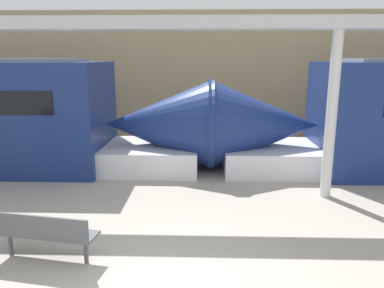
# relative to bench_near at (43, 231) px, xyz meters

# --- Properties ---
(station_wall) EXTENTS (56.00, 0.20, 5.00)m
(station_wall) POSITION_rel_bench_near_xyz_m (1.99, 9.68, 1.98)
(station_wall) COLOR tan
(station_wall) RESTS_ON ground_plane
(bench_near) EXTENTS (1.76, 0.72, 0.84)m
(bench_near) POSITION_rel_bench_near_xyz_m (0.00, 0.00, 0.00)
(bench_near) COLOR #4C4F54
(bench_near) RESTS_ON ground_plane
(support_column_near) EXTENTS (0.24, 0.24, 3.81)m
(support_column_near) POSITION_rel_bench_near_xyz_m (5.45, 3.10, 1.38)
(support_column_near) COLOR silver
(support_column_near) RESTS_ON ground_plane
(canopy_beam) EXTENTS (28.00, 0.60, 0.28)m
(canopy_beam) POSITION_rel_bench_near_xyz_m (5.45, 3.10, 3.43)
(canopy_beam) COLOR #B7B7BC
(canopy_beam) RESTS_ON support_column_near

